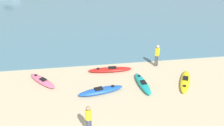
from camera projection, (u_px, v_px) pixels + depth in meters
kayak_on_sand_0 at (185, 81)px, 14.99m from camera, size 2.02×3.00×0.30m
kayak_on_sand_1 at (42, 81)px, 14.99m from camera, size 2.24×2.46×0.34m
kayak_on_sand_2 at (143, 83)px, 14.65m from camera, size 0.79×2.74×0.37m
kayak_on_sand_3 at (110, 70)px, 16.39m from camera, size 3.28×0.74×0.33m
kayak_on_sand_4 at (101, 91)px, 13.89m from camera, size 3.00×1.22×0.38m
person_near_foreground at (89, 118)px, 10.56m from camera, size 0.32×0.22×1.59m
person_near_waterline at (157, 54)px, 16.77m from camera, size 0.36×0.30×1.77m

